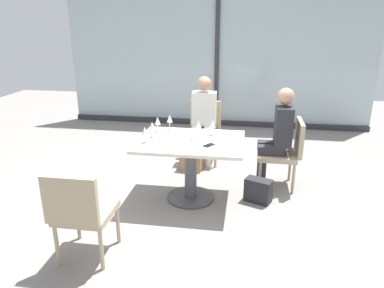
{
  "coord_description": "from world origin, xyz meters",
  "views": [
    {
      "loc": [
        0.61,
        -3.8,
        2.03
      ],
      "look_at": [
        0.0,
        0.1,
        0.65
      ],
      "focal_mm": 33.77,
      "sensor_mm": 36.0,
      "label": 1
    }
  ],
  "objects": [
    {
      "name": "dining_table_main",
      "position": [
        0.0,
        0.0,
        0.54
      ],
      "size": [
        1.19,
        0.92,
        0.73
      ],
      "color": "silver",
      "rests_on": "ground_plane"
    },
    {
      "name": "wine_glass_5",
      "position": [
        -0.32,
        0.38,
        0.86
      ],
      "size": [
        0.07,
        0.07,
        0.18
      ],
      "color": "silver",
      "rests_on": "dining_table_main"
    },
    {
      "name": "wine_glass_4",
      "position": [
        -0.45,
        0.04,
        0.86
      ],
      "size": [
        0.07,
        0.07,
        0.18
      ],
      "color": "silver",
      "rests_on": "dining_table_main"
    },
    {
      "name": "wine_glass_3",
      "position": [
        0.06,
        0.18,
        0.86
      ],
      "size": [
        0.07,
        0.07,
        0.18
      ],
      "color": "silver",
      "rests_on": "dining_table_main"
    },
    {
      "name": "window_wall_backdrop",
      "position": [
        0.0,
        3.2,
        1.21
      ],
      "size": [
        5.83,
        0.1,
        2.7
      ],
      "color": "#A5B7BC",
      "rests_on": "ground_plane"
    },
    {
      "name": "handbag_0",
      "position": [
        -0.13,
        0.83,
        0.14
      ],
      "size": [
        0.31,
        0.19,
        0.28
      ],
      "primitive_type": "cube",
      "rotation": [
        0.0,
        0.0,
        -0.09
      ],
      "color": "#A3704C",
      "rests_on": "ground_plane"
    },
    {
      "name": "person_far_right",
      "position": [
        1.0,
        0.51,
        0.7
      ],
      "size": [
        0.39,
        0.34,
        1.26
      ],
      "color": "#28282D",
      "rests_on": "ground_plane"
    },
    {
      "name": "ground_plane",
      "position": [
        0.0,
        0.0,
        0.0
      ],
      "size": [
        12.0,
        12.0,
        0.0
      ],
      "primitive_type": "plane",
      "color": "gray"
    },
    {
      "name": "chair_far_right",
      "position": [
        1.11,
        0.51,
        0.5
      ],
      "size": [
        0.5,
        0.46,
        0.87
      ],
      "color": "tan",
      "rests_on": "ground_plane"
    },
    {
      "name": "wine_glass_2",
      "position": [
        0.22,
        0.23,
        0.86
      ],
      "size": [
        0.07,
        0.07,
        0.18
      ],
      "color": "silver",
      "rests_on": "dining_table_main"
    },
    {
      "name": "wine_glass_0",
      "position": [
        -0.44,
        0.26,
        0.86
      ],
      "size": [
        0.07,
        0.07,
        0.18
      ],
      "color": "silver",
      "rests_on": "dining_table_main"
    },
    {
      "name": "coffee_cup",
      "position": [
        0.03,
        0.06,
        0.78
      ],
      "size": [
        0.08,
        0.08,
        0.09
      ],
      "primitive_type": "cylinder",
      "color": "white",
      "rests_on": "dining_table_main"
    },
    {
      "name": "chair_front_left",
      "position": [
        -0.74,
        -1.29,
        0.5
      ],
      "size": [
        0.46,
        0.5,
        0.87
      ],
      "color": "tan",
      "rests_on": "ground_plane"
    },
    {
      "name": "cell_phone_on_table",
      "position": [
        0.22,
        -0.15,
        0.73
      ],
      "size": [
        0.14,
        0.16,
        0.01
      ],
      "primitive_type": "cube",
      "rotation": [
        0.0,
        0.0,
        -0.59
      ],
      "color": "black",
      "rests_on": "dining_table_main"
    },
    {
      "name": "handbag_1",
      "position": [
        0.79,
        0.04,
        0.14
      ],
      "size": [
        0.34,
        0.26,
        0.28
      ],
      "primitive_type": "cube",
      "rotation": [
        0.0,
        0.0,
        -0.4
      ],
      "color": "#232328",
      "rests_on": "ground_plane"
    },
    {
      "name": "chair_near_window",
      "position": [
        0.0,
        1.29,
        0.5
      ],
      "size": [
        0.46,
        0.51,
        0.87
      ],
      "color": "tan",
      "rests_on": "ground_plane"
    },
    {
      "name": "wine_glass_1",
      "position": [
        -0.48,
        -0.17,
        0.86
      ],
      "size": [
        0.07,
        0.07,
        0.18
      ],
      "color": "silver",
      "rests_on": "dining_table_main"
    },
    {
      "name": "person_near_window",
      "position": [
        -0.0,
        1.18,
        0.7
      ],
      "size": [
        0.34,
        0.39,
        1.26
      ],
      "color": "silver",
      "rests_on": "ground_plane"
    }
  ]
}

